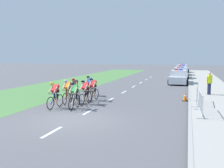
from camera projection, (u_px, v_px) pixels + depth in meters
The scene contains 20 objects.
ground_plane at pixel (74, 120), 12.23m from camera, with size 160.00×160.00×0.00m, color #56565B.
sidewalk_slab at pixel (210, 88), 23.61m from camera, with size 3.74×60.00×0.12m, color #A3A099.
kerb_edge at pixel (189, 88), 24.11m from camera, with size 0.16×60.00×0.13m, color #9E9E99.
grass_verge at pixel (68, 84), 27.57m from camera, with size 7.00×60.00×0.01m, color #4C7F42.
lane_markings_centre at pixel (129, 89), 23.66m from camera, with size 0.14×29.60×0.01m.
cyclist_lead at pixel (55, 95), 14.99m from camera, with size 0.44×1.72×1.56m.
cyclist_second at pixel (74, 95), 14.77m from camera, with size 0.43×1.72×1.56m.
cyclist_third at pixel (67, 91), 16.55m from camera, with size 0.45×1.72×1.56m.
cyclist_fourth at pixel (85, 92), 16.17m from camera, with size 0.45×1.72×1.56m.
cyclist_fifth at pixel (75, 89), 17.59m from camera, with size 0.44×1.72×1.56m.
cyclist_sixth at pixel (93, 89), 17.59m from camera, with size 0.44×1.72×1.56m.
cyclist_seventh at pixel (89, 85), 19.66m from camera, with size 0.43×1.72×1.56m.
police_car_nearest at pixel (178, 78), 27.95m from camera, with size 2.05×4.43×1.59m.
police_car_second at pixel (180, 74), 34.27m from camera, with size 2.16×4.48×1.59m.
police_car_third at pixel (182, 71), 39.75m from camera, with size 2.08×4.44×1.59m.
police_car_furthest at pixel (183, 69), 46.14m from camera, with size 2.25×4.52×1.59m.
crowd_barrier_front at pixel (201, 103), 12.98m from camera, with size 0.58×2.32×1.07m.
crowd_barrier_middle at pixel (197, 95), 15.67m from camera, with size 0.61×2.32×1.07m.
traffic_cone_near at pixel (185, 96), 17.37m from camera, with size 0.36×0.36×0.64m.
spectator_closest at pixel (209, 82), 19.43m from camera, with size 0.44×0.40×1.68m.
Camera 1 is at (5.11, -10.98, 3.01)m, focal length 41.75 mm.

